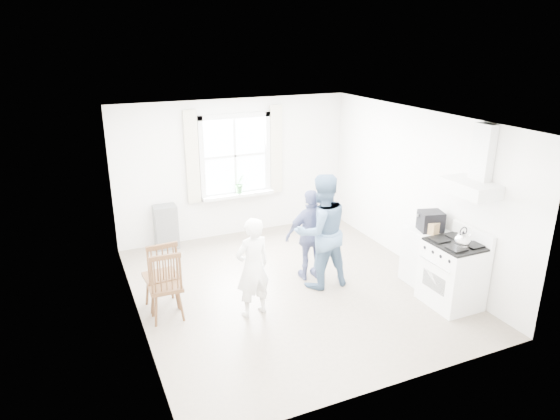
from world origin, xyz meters
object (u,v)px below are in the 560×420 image
object	(u,v)px
stereo_stack	(431,221)
person_mid	(321,231)
windsor_chair_a	(162,269)
gas_stove	(453,273)
low_cabinet	(424,256)
person_left	(253,267)
person_right	(312,235)
windsor_chair_b	(166,280)

from	to	relation	value
stereo_stack	person_mid	distance (m)	1.64
windsor_chair_a	stereo_stack	bearing A→B (deg)	-12.11
gas_stove	person_mid	xyz separation A→B (m)	(-1.44, 1.27, 0.41)
gas_stove	low_cabinet	size ratio (longest dim) A/B	1.24
stereo_stack	person_mid	xyz separation A→B (m)	(-1.50, 0.64, -0.16)
windsor_chair_a	person_left	bearing A→B (deg)	-27.59
windsor_chair_a	person_right	bearing A→B (deg)	2.20
person_right	gas_stove	bearing A→B (deg)	138.18
person_mid	stereo_stack	bearing A→B (deg)	157.11
gas_stove	windsor_chair_b	distance (m)	3.99
stereo_stack	person_mid	world-z (taller)	person_mid
gas_stove	person_right	world-z (taller)	person_right
low_cabinet	windsor_chair_b	bearing A→B (deg)	173.13
gas_stove	person_right	xyz separation A→B (m)	(-1.46, 1.55, 0.25)
windsor_chair_b	person_left	size ratio (longest dim) A/B	0.72
gas_stove	stereo_stack	bearing A→B (deg)	84.29
stereo_stack	person_mid	size ratio (longest dim) A/B	0.23
windsor_chair_b	windsor_chair_a	bearing A→B (deg)	87.80
windsor_chair_a	windsor_chair_b	size ratio (longest dim) A/B	1.03
windsor_chair_b	person_right	size ratio (longest dim) A/B	0.70
low_cabinet	person_left	bearing A→B (deg)	176.26
stereo_stack	person_left	xyz separation A→B (m)	(-2.76, 0.25, -0.34)
windsor_chair_b	person_right	xyz separation A→B (m)	(2.36, 0.38, 0.11)
person_right	windsor_chair_b	bearing A→B (deg)	14.14
stereo_stack	person_left	size ratio (longest dim) A/B	0.28
stereo_stack	person_left	distance (m)	2.79
person_mid	person_right	world-z (taller)	person_mid
gas_stove	low_cabinet	distance (m)	0.70
person_left	stereo_stack	bearing A→B (deg)	164.03
windsor_chair_a	person_right	xyz separation A→B (m)	(2.35, 0.09, 0.08)
person_left	person_mid	distance (m)	1.33
stereo_stack	windsor_chair_b	distance (m)	3.94
low_cabinet	windsor_chair_a	size ratio (longest dim) A/B	0.85
windsor_chair_b	person_mid	size ratio (longest dim) A/B	0.58
windsor_chair_a	person_left	distance (m)	1.25
low_cabinet	windsor_chair_b	size ratio (longest dim) A/B	0.88
person_right	stereo_stack	bearing A→B (deg)	153.76
low_cabinet	person_left	size ratio (longest dim) A/B	0.63
windsor_chair_b	person_right	world-z (taller)	person_right
stereo_stack	windsor_chair_a	world-z (taller)	stereo_stack
windsor_chair_b	person_left	distance (m)	1.16
stereo_stack	windsor_chair_a	xyz separation A→B (m)	(-3.87, 0.83, -0.40)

